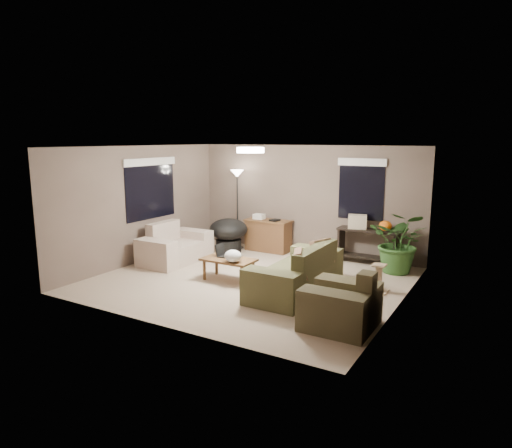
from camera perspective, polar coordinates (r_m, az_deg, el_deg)
The scene contains 20 objects.
room_shell at distance 8.44m, azimuth -0.68°, elevation 1.12°, with size 5.50×5.50×5.50m.
main_sofa at distance 8.04m, azimuth 5.30°, elevation -6.41°, with size 0.95×2.20×0.85m.
throw_pillows at distance 7.84m, azimuth 7.04°, elevation -4.18°, with size 0.39×1.40×0.47m.
loveseat at distance 10.09m, azimuth -10.17°, elevation -2.99°, with size 0.90×1.60×0.85m.
armchair at distance 6.69m, azimuth 10.64°, elevation -10.11°, with size 0.95×1.00×0.85m.
coffee_table at distance 8.63m, azimuth -3.46°, elevation -4.75°, with size 1.00×0.55×0.42m.
laptop at distance 8.77m, azimuth -4.02°, elevation -3.69°, with size 0.39×0.28×0.24m.
plastic_bag at distance 8.36m, azimuth -2.90°, elevation -4.02°, with size 0.32×0.29×0.23m, color white.
desk at distance 10.86m, azimuth 1.53°, elevation -1.42°, with size 1.10×0.50×0.75m.
desk_papers at distance 10.84m, azimuth 0.80°, elevation 0.85°, with size 0.69×0.28×0.12m.
console_table at distance 10.02m, azimuth 13.81°, elevation -2.41°, with size 1.30×0.40×0.75m.
pumpkin at distance 9.84m, azimuth 15.87°, elevation -0.23°, with size 0.27×0.27×0.22m, color orange.
cardboard_box at distance 10.00m, azimuth 12.56°, elevation 0.29°, with size 0.38×0.29×0.29m, color beige.
papasan_chair at distance 10.75m, azimuth -3.46°, elevation -1.08°, with size 1.06×1.06×0.80m.
floor_lamp at distance 10.99m, azimuth -2.36°, elevation 5.16°, with size 0.32×0.32×1.91m.
ceiling_fixture at distance 8.32m, azimuth -0.70°, elevation 9.22°, with size 0.50×0.50×0.10m, color white.
houseplant at distance 9.50m, azimuth 17.56°, elevation -2.99°, with size 1.13×1.25×0.98m, color #2D5923.
cat_scratching_post at distance 8.29m, azimuth 15.06°, elevation -6.79°, with size 0.32×0.32×0.50m.
window_left at distance 10.25m, azimuth -13.05°, elevation 5.55°, with size 0.05×1.56×1.33m.
window_back at distance 10.10m, azimuth 13.05°, elevation 5.49°, with size 1.06×0.05×1.33m.
Camera 1 is at (4.28, -7.14, 2.65)m, focal length 32.00 mm.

